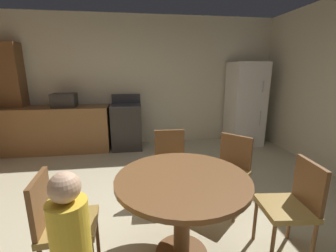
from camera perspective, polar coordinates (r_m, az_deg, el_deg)
ground_plane at (r=2.51m, az=-3.08°, el=-25.86°), size 14.00×14.00×0.00m
wall_back at (r=5.05m, az=-6.54°, el=10.97°), size 6.07×0.12×2.70m
kitchen_counter at (r=5.04m, az=-26.00°, el=-0.75°), size 2.03×0.60×0.90m
pantry_column at (r=5.40m, az=-34.22°, el=5.65°), size 0.44×0.36×2.10m
oven_range at (r=4.79m, az=-10.28°, el=-0.02°), size 0.60×0.60×1.10m
refrigerator at (r=5.21m, az=18.71°, el=5.21°), size 0.68×0.68×1.76m
microwave at (r=4.88m, az=-24.53°, el=5.92°), size 0.44×0.32×0.26m
dining_table at (r=1.98m, az=3.61°, el=-16.91°), size 1.10×1.10×0.76m
chair_east at (r=2.32m, az=28.92°, el=-16.42°), size 0.44×0.44×0.87m
chair_north at (r=2.87m, az=0.60°, el=-8.72°), size 0.42×0.42×0.87m
chair_northeast at (r=2.77m, az=15.42°, el=-10.10°), size 0.57×0.57×0.87m
chair_west at (r=2.03m, az=-25.49°, el=-20.56°), size 0.43×0.43×0.87m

